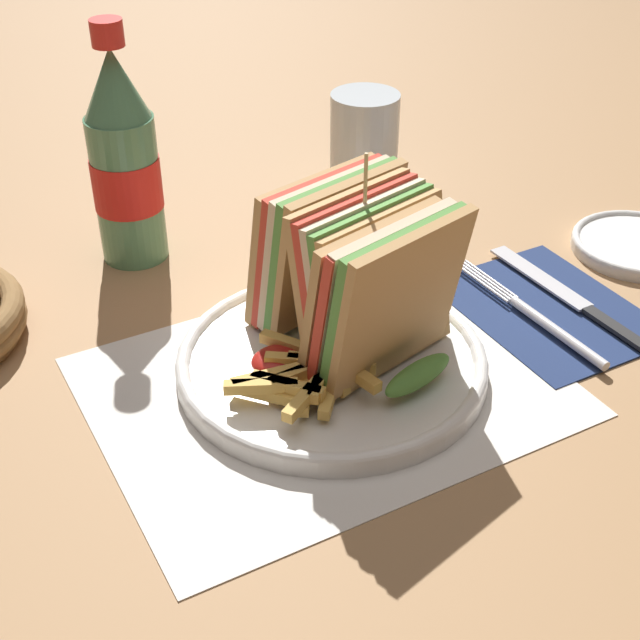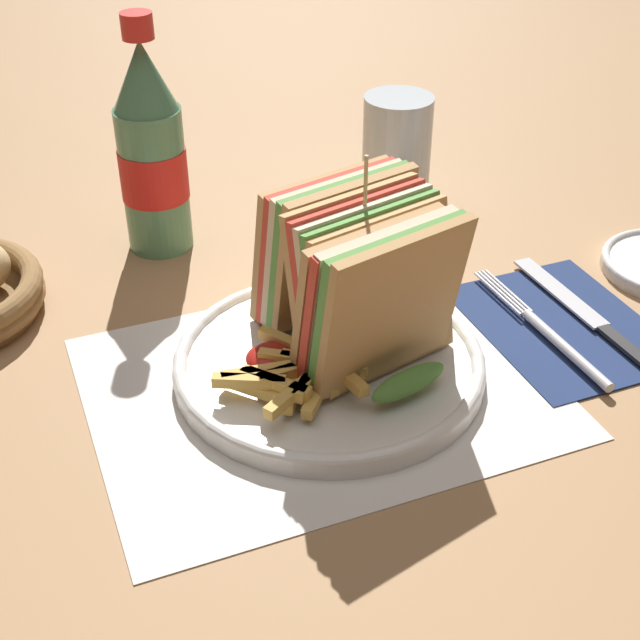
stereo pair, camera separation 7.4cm
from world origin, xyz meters
The scene contains 11 objects.
ground_plane centered at (0.00, 0.00, 0.00)m, with size 4.00×4.00×0.00m, color #9E754C.
placemat centered at (-0.01, 0.01, 0.00)m, with size 0.37×0.29×0.00m.
plate_main centered at (0.01, 0.03, 0.01)m, with size 0.26×0.26×0.02m.
club_sandwich centered at (0.04, 0.04, 0.08)m, with size 0.15×0.20×0.17m.
fries_pile centered at (-0.03, 0.00, 0.03)m, with size 0.12×0.11×0.02m.
ketchup_blob centered at (-0.04, 0.03, 0.03)m, with size 0.04×0.04×0.02m.
napkin centered at (0.23, 0.01, 0.00)m, with size 0.15×0.19×0.00m.
fork centered at (0.20, -0.01, 0.01)m, with size 0.02×0.20×0.01m.
knife centered at (0.25, 0.01, 0.01)m, with size 0.02×0.21×0.00m.
coke_bottle_near centered at (-0.07, 0.29, 0.10)m, with size 0.07×0.07×0.24m.
glass_near centered at (0.19, 0.28, 0.06)m, with size 0.07×0.07×0.13m.
Camera 2 is at (-0.22, -0.52, 0.45)m, focal length 50.00 mm.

